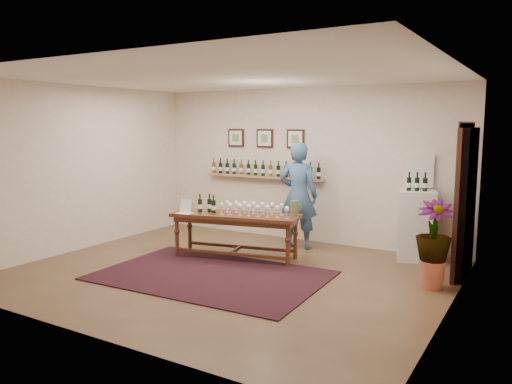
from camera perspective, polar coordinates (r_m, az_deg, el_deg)
The scene contains 14 objects.
ground at distance 7.32m, azimuth -3.24°, elevation -9.30°, with size 6.00×6.00×0.00m, color brown.
room_shell at distance 7.93m, azimuth 17.27°, elevation -0.02°, with size 6.00×6.00×6.00m.
rug at distance 7.23m, azimuth -5.14°, elevation -9.46°, with size 3.15×2.10×0.02m, color #4D170D.
tasting_table at distance 8.00m, azimuth -2.35°, elevation -3.27°, with size 2.14×1.06×0.73m.
table_glasses at distance 7.87m, azimuth -0.53°, elevation -1.89°, with size 1.44×0.33×0.20m, color white, non-canonical shape.
table_bottles at distance 8.13m, azimuth -5.50°, elevation -1.19°, with size 0.30×0.17×0.32m, color black, non-canonical shape.
pitcher_left at distance 8.29m, azimuth -7.80°, elevation -1.47°, with size 0.13×0.13×0.20m, color #5C6841, non-canonical shape.
pitcher_right at distance 7.77m, azimuth 4.42°, elevation -1.88°, with size 0.16×0.16×0.24m, color #5C6841, non-canonical shape.
menu_card at distance 8.09m, azimuth -8.04°, elevation -1.63°, with size 0.24×0.18×0.22m, color white.
display_pedestal at distance 8.32m, azimuth 17.86°, elevation -3.64°, with size 0.56×0.56×1.11m, color white.
pedestal_bottles at distance 8.16m, azimuth 17.92°, elevation 1.04°, with size 0.27×0.07×0.27m, color black, non-canonical shape.
info_sign at distance 8.40m, azimuth 18.16°, elevation 2.39°, with size 0.44×0.02×0.61m, color white.
potted_plant at distance 6.94m, azimuth 19.59°, elevation -5.65°, with size 0.66×0.66×1.01m.
person at distance 8.63m, azimuth 4.86°, elevation -0.39°, with size 0.68×0.44×1.85m, color #396088.
Camera 1 is at (3.92, -5.80, 2.14)m, focal length 35.00 mm.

